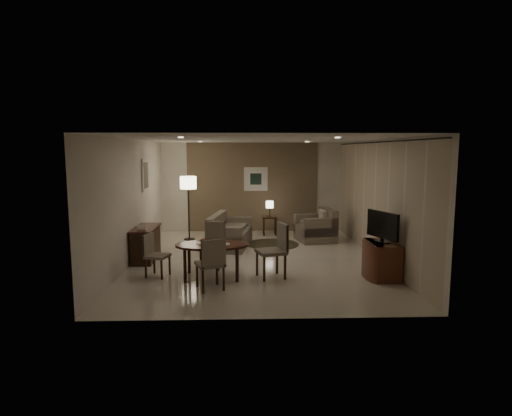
{
  "coord_description": "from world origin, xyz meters",
  "views": [
    {
      "loc": [
        -0.32,
        -9.5,
        2.46
      ],
      "look_at": [
        0.0,
        0.2,
        1.15
      ],
      "focal_mm": 30.0,
      "sensor_mm": 36.0,
      "label": 1
    }
  ],
  "objects_px": {
    "chair_right": "(271,251)",
    "side_table": "(270,226)",
    "console_desk": "(146,244)",
    "chair_far": "(212,246)",
    "chair_left": "(158,255)",
    "sofa": "(230,231)",
    "tv_cabinet": "(382,260)",
    "floor_lamp": "(189,208)",
    "dining_table": "(212,261)",
    "armchair": "(315,225)",
    "chair_near": "(210,263)"
  },
  "relations": [
    {
      "from": "chair_left",
      "to": "sofa",
      "type": "bearing_deg",
      "value": -10.49
    },
    {
      "from": "sofa",
      "to": "dining_table",
      "type": "bearing_deg",
      "value": -176.19
    },
    {
      "from": "tv_cabinet",
      "to": "sofa",
      "type": "distance_m",
      "value": 4.14
    },
    {
      "from": "tv_cabinet",
      "to": "chair_near",
      "type": "bearing_deg",
      "value": -169.82
    },
    {
      "from": "console_desk",
      "to": "tv_cabinet",
      "type": "bearing_deg",
      "value": -17.05
    },
    {
      "from": "chair_far",
      "to": "floor_lamp",
      "type": "xyz_separation_m",
      "value": [
        -0.84,
        2.9,
        0.4
      ]
    },
    {
      "from": "console_desk",
      "to": "chair_near",
      "type": "relative_size",
      "value": 1.28
    },
    {
      "from": "chair_near",
      "to": "side_table",
      "type": "relative_size",
      "value": 1.72
    },
    {
      "from": "console_desk",
      "to": "chair_left",
      "type": "xyz_separation_m",
      "value": [
        0.51,
        -1.29,
        0.05
      ]
    },
    {
      "from": "dining_table",
      "to": "chair_near",
      "type": "xyz_separation_m",
      "value": [
        0.01,
        -0.71,
        0.14
      ]
    },
    {
      "from": "sofa",
      "to": "armchair",
      "type": "height_order",
      "value": "armchair"
    },
    {
      "from": "tv_cabinet",
      "to": "chair_right",
      "type": "relative_size",
      "value": 0.85
    },
    {
      "from": "chair_far",
      "to": "armchair",
      "type": "bearing_deg",
      "value": 58.19
    },
    {
      "from": "chair_far",
      "to": "floor_lamp",
      "type": "height_order",
      "value": "floor_lamp"
    },
    {
      "from": "console_desk",
      "to": "dining_table",
      "type": "xyz_separation_m",
      "value": [
        1.58,
        -1.39,
        -0.04
      ]
    },
    {
      "from": "chair_near",
      "to": "sofa",
      "type": "bearing_deg",
      "value": -116.14
    },
    {
      "from": "tv_cabinet",
      "to": "chair_right",
      "type": "xyz_separation_m",
      "value": [
        -2.16,
        0.07,
        0.18
      ]
    },
    {
      "from": "console_desk",
      "to": "side_table",
      "type": "distance_m",
      "value": 4.11
    },
    {
      "from": "side_table",
      "to": "chair_left",
      "type": "bearing_deg",
      "value": -120.83
    },
    {
      "from": "chair_left",
      "to": "sofa",
      "type": "xyz_separation_m",
      "value": [
        1.35,
        2.61,
        -0.01
      ]
    },
    {
      "from": "chair_near",
      "to": "side_table",
      "type": "xyz_separation_m",
      "value": [
        1.38,
        4.93,
        -0.2
      ]
    },
    {
      "from": "sofa",
      "to": "armchair",
      "type": "relative_size",
      "value": 1.77
    },
    {
      "from": "chair_right",
      "to": "side_table",
      "type": "bearing_deg",
      "value": 160.06
    },
    {
      "from": "chair_right",
      "to": "side_table",
      "type": "height_order",
      "value": "chair_right"
    },
    {
      "from": "chair_right",
      "to": "floor_lamp",
      "type": "distance_m",
      "value": 4.17
    },
    {
      "from": "dining_table",
      "to": "chair_far",
      "type": "distance_m",
      "value": 0.71
    },
    {
      "from": "chair_left",
      "to": "armchair",
      "type": "relative_size",
      "value": 0.85
    },
    {
      "from": "console_desk",
      "to": "armchair",
      "type": "xyz_separation_m",
      "value": [
        4.17,
        1.92,
        0.07
      ]
    },
    {
      "from": "dining_table",
      "to": "chair_right",
      "type": "height_order",
      "value": "chair_right"
    },
    {
      "from": "chair_left",
      "to": "side_table",
      "type": "bearing_deg",
      "value": -14.0
    },
    {
      "from": "dining_table",
      "to": "chair_left",
      "type": "distance_m",
      "value": 1.08
    },
    {
      "from": "chair_far",
      "to": "chair_left",
      "type": "distance_m",
      "value": 1.18
    },
    {
      "from": "chair_far",
      "to": "sofa",
      "type": "bearing_deg",
      "value": 94.15
    },
    {
      "from": "chair_near",
      "to": "chair_right",
      "type": "distance_m",
      "value": 1.31
    },
    {
      "from": "tv_cabinet",
      "to": "dining_table",
      "type": "xyz_separation_m",
      "value": [
        -3.31,
        0.11,
        -0.02
      ]
    },
    {
      "from": "console_desk",
      "to": "chair_far",
      "type": "xyz_separation_m",
      "value": [
        1.54,
        -0.7,
        0.1
      ]
    },
    {
      "from": "dining_table",
      "to": "chair_left",
      "type": "xyz_separation_m",
      "value": [
        -1.07,
        0.1,
        0.09
      ]
    },
    {
      "from": "chair_right",
      "to": "sofa",
      "type": "bearing_deg",
      "value": -179.2
    },
    {
      "from": "chair_near",
      "to": "console_desk",
      "type": "bearing_deg",
      "value": -74.32
    },
    {
      "from": "tv_cabinet",
      "to": "side_table",
      "type": "relative_size",
      "value": 1.65
    },
    {
      "from": "chair_left",
      "to": "sofa",
      "type": "distance_m",
      "value": 2.94
    },
    {
      "from": "dining_table",
      "to": "armchair",
      "type": "height_order",
      "value": "armchair"
    },
    {
      "from": "side_table",
      "to": "chair_near",
      "type": "bearing_deg",
      "value": -105.62
    },
    {
      "from": "chair_left",
      "to": "side_table",
      "type": "relative_size",
      "value": 1.55
    },
    {
      "from": "console_desk",
      "to": "side_table",
      "type": "bearing_deg",
      "value": 43.64
    },
    {
      "from": "chair_right",
      "to": "sofa",
      "type": "distance_m",
      "value": 2.89
    },
    {
      "from": "dining_table",
      "to": "chair_right",
      "type": "bearing_deg",
      "value": -2.1
    },
    {
      "from": "chair_near",
      "to": "chair_right",
      "type": "xyz_separation_m",
      "value": [
        1.13,
        0.66,
        0.06
      ]
    },
    {
      "from": "tv_cabinet",
      "to": "dining_table",
      "type": "bearing_deg",
      "value": 178.03
    },
    {
      "from": "chair_near",
      "to": "chair_left",
      "type": "bearing_deg",
      "value": -58.24
    }
  ]
}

